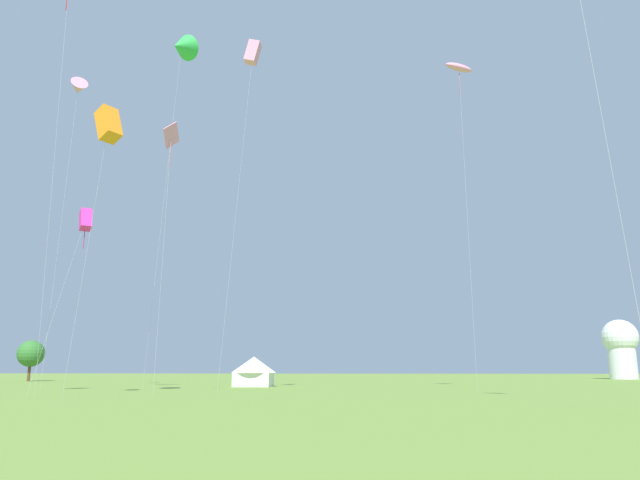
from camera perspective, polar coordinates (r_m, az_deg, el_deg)
kite_pink_delta at (r=70.44m, az=-22.53°, el=13.54°), size 2.69×3.46×32.89m
kite_green_delta at (r=68.80m, az=-13.38°, el=17.86°), size 3.84×4.08×38.09m
kite_magenta_box at (r=51.47m, az=-21.90°, el=1.82°), size 2.95×3.15×14.90m
kite_orange_box at (r=52.09m, az=-19.95°, el=10.55°), size 2.71×2.43×23.29m
kite_pink_parafoil at (r=63.20m, az=13.40°, el=16.01°), size 3.43×3.70×32.40m
kite_pink_diamond at (r=50.85m, az=-14.32°, el=9.56°), size 0.81×2.46×22.25m
kite_pink_box at (r=58.17m, az=-6.58°, el=17.67°), size 2.74×1.75×32.32m
festival_tent_center at (r=68.19m, az=-6.48°, el=-12.49°), size 5.10×5.10×3.32m
observatory_dome at (r=122.53m, az=27.29°, el=-9.16°), size 6.40×6.40×10.80m
tree_distant_left at (r=104.20m, az=-26.37°, el=-9.91°), size 4.12×4.12×6.31m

